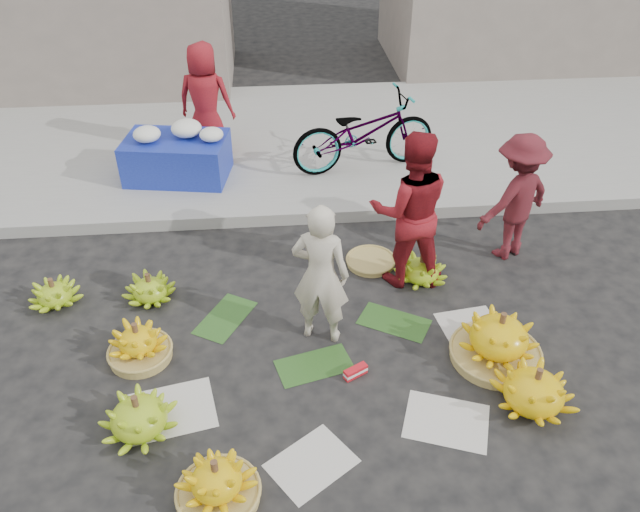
{
  "coord_description": "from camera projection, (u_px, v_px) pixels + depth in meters",
  "views": [
    {
      "loc": [
        -0.39,
        -4.06,
        3.96
      ],
      "look_at": [
        0.01,
        0.46,
        0.7
      ],
      "focal_mm": 35.0,
      "sensor_mm": 36.0,
      "label": 1
    }
  ],
  "objects": [
    {
      "name": "ground",
      "position": [
        324.0,
        349.0,
        5.62
      ],
      "size": [
        80.0,
        80.0,
        0.0
      ],
      "primitive_type": "plane",
      "color": "black",
      "rests_on": "ground"
    },
    {
      "name": "curb",
      "position": [
        307.0,
        214.0,
        7.36
      ],
      "size": [
        40.0,
        0.25,
        0.15
      ],
      "primitive_type": "cube",
      "color": "gray",
      "rests_on": "ground"
    },
    {
      "name": "sidewalk",
      "position": [
        297.0,
        139.0,
        9.07
      ],
      "size": [
        40.0,
        4.0,
        0.12
      ],
      "primitive_type": "cube",
      "color": "gray",
      "rests_on": "ground"
    },
    {
      "name": "newspaper_scatter",
      "position": [
        333.0,
        419.0,
        4.97
      ],
      "size": [
        3.2,
        1.8,
        0.0
      ],
      "primitive_type": null,
      "color": "silver",
      "rests_on": "ground"
    },
    {
      "name": "banana_leaves",
      "position": [
        311.0,
        334.0,
        5.77
      ],
      "size": [
        2.0,
        1.0,
        0.0
      ],
      "primitive_type": null,
      "color": "#224C19",
      "rests_on": "ground"
    },
    {
      "name": "banana_bunch_0",
      "position": [
        138.0,
        344.0,
        5.44
      ],
      "size": [
        0.58,
        0.58,
        0.39
      ],
      "rotation": [
        0.0,
        0.0,
        -0.29
      ],
      "color": "#9E8342",
      "rests_on": "ground"
    },
    {
      "name": "banana_bunch_1",
      "position": [
        138.0,
        416.0,
        4.79
      ],
      "size": [
        0.68,
        0.68,
        0.38
      ],
      "rotation": [
        0.0,
        0.0,
        -0.14
      ],
      "color": "#7BAB18",
      "rests_on": "ground"
    },
    {
      "name": "banana_bunch_2",
      "position": [
        217.0,
        483.0,
        4.3
      ],
      "size": [
        0.58,
        0.58,
        0.41
      ],
      "rotation": [
        0.0,
        0.0,
        -0.14
      ],
      "color": "#9E8342",
      "rests_on": "ground"
    },
    {
      "name": "banana_bunch_3",
      "position": [
        535.0,
        390.0,
        4.98
      ],
      "size": [
        0.73,
        0.73,
        0.41
      ],
      "rotation": [
        0.0,
        0.0,
        -0.08
      ],
      "color": "yellow",
      "rests_on": "ground"
    },
    {
      "name": "banana_bunch_4",
      "position": [
        498.0,
        339.0,
        5.39
      ],
      "size": [
        0.87,
        0.87,
        0.52
      ],
      "rotation": [
        0.0,
        0.0,
        -0.29
      ],
      "color": "#9E8342",
      "rests_on": "ground"
    },
    {
      "name": "banana_bunch_5",
      "position": [
        421.0,
        269.0,
        6.36
      ],
      "size": [
        0.59,
        0.59,
        0.32
      ],
      "rotation": [
        0.0,
        0.0,
        0.19
      ],
      "color": "#7BAB18",
      "rests_on": "ground"
    },
    {
      "name": "banana_bunch_6",
      "position": [
        54.0,
        293.0,
        6.07
      ],
      "size": [
        0.6,
        0.6,
        0.3
      ],
      "rotation": [
        0.0,
        0.0,
        0.43
      ],
      "color": "#7BAB18",
      "rests_on": "ground"
    },
    {
      "name": "banana_bunch_7",
      "position": [
        150.0,
        289.0,
        6.12
      ],
      "size": [
        0.48,
        0.48,
        0.31
      ],
      "rotation": [
        0.0,
        0.0,
        -0.02
      ],
      "color": "#7BAB18",
      "rests_on": "ground"
    },
    {
      "name": "basket_spare",
      "position": [
        371.0,
        262.0,
        6.66
      ],
      "size": [
        0.57,
        0.57,
        0.06
      ],
      "primitive_type": "cylinder",
      "rotation": [
        0.0,
        0.0,
        0.14
      ],
      "color": "#9E8342",
      "rests_on": "ground"
    },
    {
      "name": "incense_stack",
      "position": [
        356.0,
        372.0,
        5.33
      ],
      "size": [
        0.22,
        0.16,
        0.09
      ],
      "primitive_type": "cube",
      "rotation": [
        0.0,
        0.0,
        0.5
      ],
      "color": "red",
      "rests_on": "ground"
    },
    {
      "name": "vendor_cream",
      "position": [
        321.0,
        275.0,
        5.37
      ],
      "size": [
        0.58,
        0.47,
        1.39
      ],
      "primitive_type": "imported",
      "rotation": [
        0.0,
        0.0,
        2.85
      ],
      "color": "beige",
      "rests_on": "ground"
    },
    {
      "name": "vendor_red",
      "position": [
        410.0,
        210.0,
        6.01
      ],
      "size": [
        0.82,
        0.66,
        1.63
      ],
      "primitive_type": "imported",
      "rotation": [
        0.0,
        0.0,
        3.09
      ],
      "color": "maroon",
      "rests_on": "ground"
    },
    {
      "name": "man_striped",
      "position": [
        516.0,
        198.0,
        6.43
      ],
      "size": [
        1.04,
        0.87,
        1.39
      ],
      "primitive_type": "imported",
      "rotation": [
        0.0,
        0.0,
        3.61
      ],
      "color": "maroon",
      "rests_on": "ground"
    },
    {
      "name": "flower_table",
      "position": [
        177.0,
        155.0,
        7.84
      ],
      "size": [
        1.36,
        0.98,
        0.73
      ],
      "rotation": [
        0.0,
        0.0,
        -0.16
      ],
      "color": "#17269A",
      "rests_on": "sidewalk"
    },
    {
      "name": "grey_bucket",
      "position": [
        147.0,
        168.0,
        7.83
      ],
      "size": [
        0.3,
        0.3,
        0.34
      ],
      "primitive_type": "cylinder",
      "color": "slate",
      "rests_on": "sidewalk"
    },
    {
      "name": "flower_vendor",
      "position": [
        205.0,
        100.0,
        8.15
      ],
      "size": [
        0.82,
        0.62,
        1.49
      ],
      "primitive_type": "imported",
      "rotation": [
        0.0,
        0.0,
        2.92
      ],
      "color": "maroon",
      "rests_on": "sidewalk"
    },
    {
      "name": "bicycle",
      "position": [
        364.0,
        132.0,
        7.92
      ],
      "size": [
        1.04,
        1.98,
        0.99
      ],
      "primitive_type": "imported",
      "rotation": [
        0.0,
        0.0,
        1.78
      ],
      "color": "gray",
      "rests_on": "sidewalk"
    }
  ]
}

